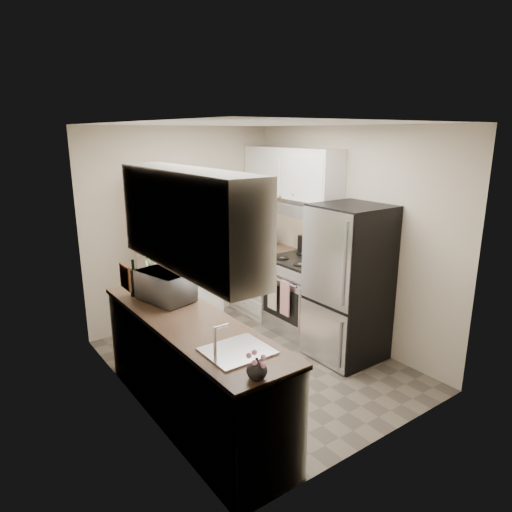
# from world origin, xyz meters

# --- Properties ---
(ground) EXTENTS (3.20, 3.20, 0.00)m
(ground) POSITION_xyz_m (0.00, 0.00, 0.00)
(ground) COLOR #665B4C
(ground) RESTS_ON ground
(room_shell) EXTENTS (2.64, 3.24, 2.52)m
(room_shell) POSITION_xyz_m (-0.02, -0.01, 1.63)
(room_shell) COLOR beige
(room_shell) RESTS_ON ground
(pantry_cabinet) EXTENTS (0.90, 0.55, 2.00)m
(pantry_cabinet) POSITION_xyz_m (-0.20, 1.32, 1.00)
(pantry_cabinet) COLOR silver
(pantry_cabinet) RESTS_ON ground
(base_cabinet_left) EXTENTS (0.60, 2.30, 0.88)m
(base_cabinet_left) POSITION_xyz_m (-0.99, -0.43, 0.44)
(base_cabinet_left) COLOR silver
(base_cabinet_left) RESTS_ON ground
(countertop_left) EXTENTS (0.63, 2.33, 0.04)m
(countertop_left) POSITION_xyz_m (-0.99, -0.43, 0.90)
(countertop_left) COLOR brown
(countertop_left) RESTS_ON base_cabinet_left
(base_cabinet_right) EXTENTS (0.60, 0.80, 0.88)m
(base_cabinet_right) POSITION_xyz_m (0.99, 1.19, 0.44)
(base_cabinet_right) COLOR silver
(base_cabinet_right) RESTS_ON ground
(countertop_right) EXTENTS (0.63, 0.83, 0.04)m
(countertop_right) POSITION_xyz_m (0.99, 1.19, 0.90)
(countertop_right) COLOR brown
(countertop_right) RESTS_ON base_cabinet_right
(electric_range) EXTENTS (0.71, 0.78, 1.13)m
(electric_range) POSITION_xyz_m (0.97, 0.39, 0.48)
(electric_range) COLOR #B7B7BC
(electric_range) RESTS_ON ground
(refrigerator) EXTENTS (0.70, 0.72, 1.70)m
(refrigerator) POSITION_xyz_m (0.94, -0.41, 0.85)
(refrigerator) COLOR #B7B7BC
(refrigerator) RESTS_ON ground
(microwave) EXTENTS (0.45, 0.57, 0.28)m
(microwave) POSITION_xyz_m (-0.95, 0.09, 1.06)
(microwave) COLOR #A7A8AC
(microwave) RESTS_ON countertop_left
(wine_bottle) EXTENTS (0.08, 0.08, 0.32)m
(wine_bottle) POSITION_xyz_m (-1.14, 0.38, 1.08)
(wine_bottle) COLOR black
(wine_bottle) RESTS_ON countertop_left
(flower_vase) EXTENTS (0.18, 0.18, 0.14)m
(flower_vase) POSITION_xyz_m (-1.09, -1.52, 0.99)
(flower_vase) COLOR silver
(flower_vase) RESTS_ON countertop_left
(cutting_board) EXTENTS (0.08, 0.20, 0.26)m
(cutting_board) POSITION_xyz_m (-0.88, 0.58, 1.05)
(cutting_board) COLOR #3F8230
(cutting_board) RESTS_ON countertop_left
(toaster_oven) EXTENTS (0.33, 0.42, 0.24)m
(toaster_oven) POSITION_xyz_m (0.97, 1.28, 1.04)
(toaster_oven) COLOR #B6B7BC
(toaster_oven) RESTS_ON countertop_right
(fruit_basket) EXTENTS (0.28, 0.28, 0.11)m
(fruit_basket) POSITION_xyz_m (0.98, 1.31, 1.21)
(fruit_basket) COLOR #F15B00
(fruit_basket) RESTS_ON toaster_oven
(kitchen_mat) EXTENTS (0.63, 0.92, 0.01)m
(kitchen_mat) POSITION_xyz_m (-0.07, 0.47, 0.01)
(kitchen_mat) COLOR tan
(kitchen_mat) RESTS_ON ground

